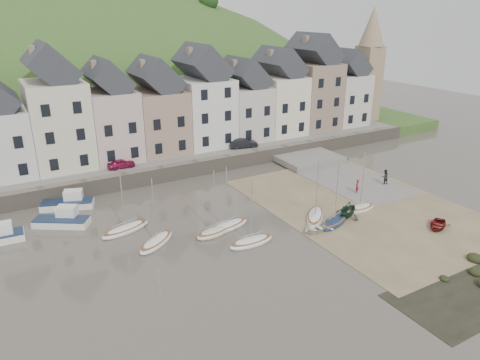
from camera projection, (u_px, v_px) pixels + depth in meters
ground at (272, 231)px, 40.94m from camera, size 160.00×160.00×0.00m
quay_land at (154, 140)px, 66.59m from camera, size 90.00×30.00×1.50m
quay_street at (184, 155)px, 56.99m from camera, size 70.00×7.00×0.10m
seawall at (195, 168)px, 54.38m from camera, size 70.00×1.20×1.80m
beach at (361, 206)px, 46.02m from camera, size 18.00×26.00×0.06m
slipway at (338, 175)px, 54.35m from camera, size 8.00×18.00×0.12m
hillside at (92, 197)px, 93.68m from camera, size 134.40×84.00×84.00m
townhouse_terrace at (184, 104)px, 58.56m from camera, size 61.05×8.00×13.93m
church_spire at (369, 62)px, 72.42m from camera, size 4.00×4.00×18.00m
sailboat_0 at (126, 229)px, 40.67m from camera, size 5.05×2.83×6.32m
sailboat_1 at (156, 242)px, 38.46m from camera, size 4.48×3.87×6.32m
sailboat_2 at (215, 231)px, 40.25m from camera, size 4.23×2.32×6.32m
sailboat_3 at (227, 226)px, 41.22m from camera, size 4.87×2.38×6.32m
sailboat_4 at (251, 242)px, 38.48m from camera, size 4.29×1.60×6.32m
sailboat_5 at (334, 222)px, 42.08m from camera, size 4.53×3.00×6.32m
sailboat_6 at (315, 216)px, 43.21m from camera, size 4.48×4.50×6.32m
sailboat_7 at (360, 208)px, 44.96m from camera, size 3.62×1.56×6.32m
motorboat_0 at (63, 219)px, 41.83m from camera, size 5.20×4.16×1.70m
motorboat_2 at (69, 202)px, 45.57m from camera, size 5.41×3.33×1.70m
rowboat_white at (317, 227)px, 40.79m from camera, size 3.60×2.86×0.67m
rowboat_green at (348, 209)px, 43.31m from camera, size 3.63×3.40×1.54m
rowboat_red at (438, 225)px, 41.27m from camera, size 3.55×3.20×0.60m
person_red at (357, 186)px, 48.83m from camera, size 0.68×0.60×1.57m
person_dark at (385, 177)px, 51.29m from camera, size 0.89×0.72×1.75m
car_left at (121, 164)px, 52.12m from camera, size 3.19×1.30×1.08m
car_right at (243, 143)px, 59.74m from camera, size 4.06×2.18×1.27m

